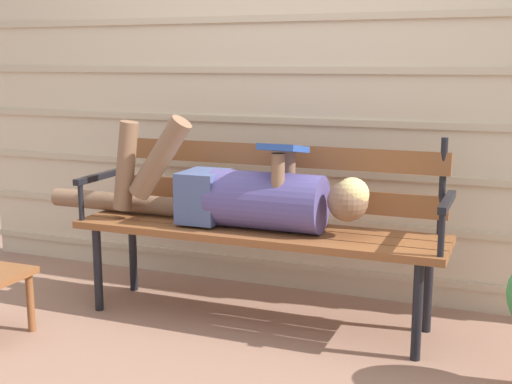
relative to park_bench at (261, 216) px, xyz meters
The scene contains 4 objects.
ground_plane 0.54m from the park_bench, 90.00° to the right, with size 12.00×12.00×0.00m, color #936B56.
house_siding 0.75m from the park_bench, 90.00° to the left, with size 4.15×0.08×2.19m.
park_bench is the anchor object (origin of this frame).
reclining_person 0.16m from the park_bench, 143.65° to the right, with size 1.78×0.28×0.55m.
Camera 1 is at (1.18, -2.90, 1.27)m, focal length 47.36 mm.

